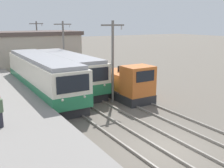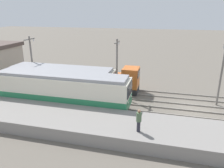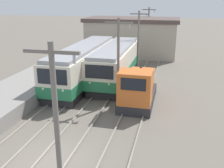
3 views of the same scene
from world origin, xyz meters
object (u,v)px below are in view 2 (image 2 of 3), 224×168
Objects in this scene: commuter_train_left at (62,91)px; catenary_mast_near at (222,72)px; person_on_platform at (139,120)px; shunting_locomotive at (117,82)px; catenary_mast_far at (32,60)px; catenary_mast_mid at (117,66)px; commuter_train_center at (62,82)px.

catenary_mast_near is at bearing -74.18° from commuter_train_left.
catenary_mast_near reaches higher than person_on_platform.
commuter_train_left reaches higher than shunting_locomotive.
commuter_train_left is 7.25m from shunting_locomotive.
person_on_platform is at bearing -119.29° from commuter_train_left.
catenary_mast_mid is at bearing -90.00° from catenary_mast_far.
catenary_mast_mid is 10.61m from catenary_mast_far.
commuter_train_center is 6.45m from shunting_locomotive.
commuter_train_center is 2.09× the size of shunting_locomotive.
catenary_mast_near is at bearing -90.00° from catenary_mast_far.
commuter_train_center reaches higher than shunting_locomotive.
commuter_train_center is (2.80, 1.37, -0.05)m from commuter_train_left.
catenary_mast_near is at bearing -37.58° from person_on_platform.
catenary_mast_mid is 3.78× the size of person_on_platform.
catenary_mast_far is at bearing 98.22° from shunting_locomotive.
catenary_mast_far is at bearing 90.00° from catenary_mast_mid.
commuter_train_left is 6.58m from catenary_mast_mid.
catenary_mast_near is 1.00× the size of catenary_mast_far.
commuter_train_center is 16.76m from catenary_mast_near.
shunting_locomotive is 2.78m from catenary_mast_mid.
catenary_mast_mid is (4.31, -4.60, 1.90)m from commuter_train_left.
commuter_train_center is 6.46m from catenary_mast_mid.
commuter_train_left is at bearing -125.66° from catenary_mast_far.
commuter_train_left is at bearing 133.12° from catenary_mast_mid.
catenary_mast_near is 11.42m from person_on_platform.
shunting_locomotive is at bearing 20.85° from person_on_platform.
catenary_mast_far reaches higher than shunting_locomotive.
commuter_train_center is 1.86× the size of catenary_mast_near.
catenary_mast_far is (4.31, 6.01, 1.90)m from commuter_train_left.
catenary_mast_mid is 1.00× the size of catenary_mast_far.
catenary_mast_far is (0.00, 10.61, 0.00)m from catenary_mast_mid.
person_on_platform is (-10.46, -3.98, 0.77)m from shunting_locomotive.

